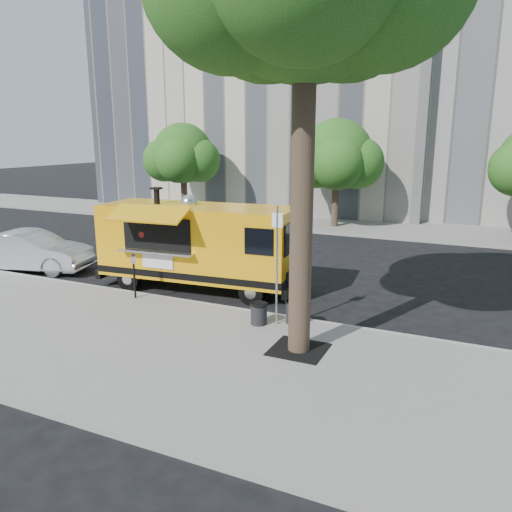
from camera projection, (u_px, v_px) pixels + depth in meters
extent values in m
plane|color=black|center=(247.00, 303.00, 14.64)|extent=(120.00, 120.00, 0.00)
cube|color=gray|center=(170.00, 353.00, 11.09)|extent=(60.00, 6.00, 0.15)
cube|color=#999993|center=(233.00, 310.00, 13.80)|extent=(60.00, 0.14, 0.16)
cube|color=gray|center=(357.00, 226.00, 26.55)|extent=(60.00, 5.00, 0.15)
cube|color=#C1B5A1|center=(280.00, 28.00, 34.50)|extent=(22.00, 14.00, 24.00)
cylinder|color=#33261C|center=(302.00, 204.00, 10.31)|extent=(0.48, 0.48, 6.50)
cube|color=black|center=(299.00, 349.00, 11.08)|extent=(1.20, 1.20, 0.02)
cylinder|color=#33261C|center=(184.00, 194.00, 29.22)|extent=(0.36, 0.36, 2.60)
sphere|color=#1B4E14|center=(183.00, 153.00, 28.67)|extent=(3.42, 3.42, 3.42)
cylinder|color=#33261C|center=(335.00, 201.00, 25.93)|extent=(0.36, 0.36, 2.60)
sphere|color=#1B4E14|center=(337.00, 154.00, 25.36)|extent=(3.60, 3.60, 3.60)
cylinder|color=silver|center=(277.00, 266.00, 12.26)|extent=(0.06, 0.06, 3.00)
cube|color=white|center=(277.00, 220.00, 11.99)|extent=(0.28, 0.02, 0.35)
cylinder|color=black|center=(135.00, 281.00, 14.50)|extent=(0.06, 0.06, 1.05)
cube|color=silver|center=(133.00, 260.00, 14.36)|extent=(0.10, 0.08, 0.22)
sphere|color=black|center=(133.00, 255.00, 14.33)|extent=(0.11, 0.11, 0.11)
cube|color=#FFAC0D|center=(198.00, 241.00, 15.61)|extent=(6.26, 2.57, 2.21)
cube|color=black|center=(199.00, 268.00, 15.82)|extent=(6.28, 2.59, 0.21)
cube|color=black|center=(294.00, 286.00, 14.85)|extent=(0.34, 1.97, 0.28)
cube|color=black|center=(116.00, 268.00, 16.92)|extent=(0.34, 1.97, 0.28)
cube|color=black|center=(293.00, 236.00, 14.51)|extent=(0.19, 1.65, 0.89)
cylinder|color=black|center=(252.00, 292.00, 14.40)|extent=(0.77, 0.32, 0.75)
cylinder|color=black|center=(270.00, 277.00, 15.98)|extent=(0.77, 0.32, 0.75)
cylinder|color=black|center=(129.00, 279.00, 15.77)|extent=(0.77, 0.32, 0.75)
cylinder|color=black|center=(158.00, 266.00, 17.35)|extent=(0.77, 0.32, 0.75)
cube|color=black|center=(158.00, 234.00, 14.92)|extent=(2.26, 0.37, 0.99)
cube|color=silver|center=(156.00, 252.00, 14.90)|extent=(2.47, 0.55, 0.06)
cube|color=#FFAC0D|center=(148.00, 214.00, 14.31)|extent=(2.42, 1.08, 0.40)
cube|color=white|center=(158.00, 261.00, 15.04)|extent=(1.03, 0.13, 0.47)
cylinder|color=black|center=(157.00, 196.00, 15.76)|extent=(0.19, 0.19, 0.52)
sphere|color=silver|center=(189.00, 203.00, 15.64)|extent=(0.53, 0.53, 0.53)
sphere|color=maroon|center=(148.00, 232.00, 15.37)|extent=(0.79, 0.79, 0.79)
cylinder|color=#FF590C|center=(144.00, 238.00, 15.19)|extent=(0.33, 0.14, 0.32)
imported|color=silver|center=(31.00, 251.00, 17.98)|extent=(4.62, 2.51, 1.44)
cylinder|color=black|center=(259.00, 314.00, 12.54)|extent=(0.41, 0.41, 0.54)
cylinder|color=black|center=(259.00, 304.00, 12.48)|extent=(0.45, 0.45, 0.04)
cylinder|color=black|center=(295.00, 312.00, 12.60)|extent=(0.45, 0.45, 0.59)
cylinder|color=black|center=(295.00, 301.00, 12.53)|extent=(0.49, 0.49, 0.04)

